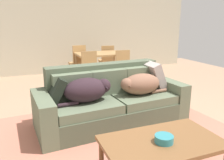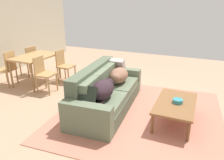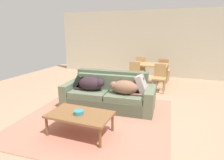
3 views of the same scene
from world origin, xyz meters
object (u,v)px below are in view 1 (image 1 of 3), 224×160
Objects in this scene: dog_on_right_cushion at (140,84)px; throw_pillow_by_left_arm at (56,90)px; dining_chair_far_right at (107,59)px; dining_chair_near_left at (91,69)px; bowl_on_coffee_table at (164,139)px; throw_pillow_by_right_arm at (154,76)px; dining_table at (100,56)px; dining_chair_far_left at (78,61)px; dining_chair_near_right at (125,67)px; coffee_table at (162,144)px; couch at (111,101)px; dog_on_left_cushion at (88,90)px.

throw_pillow_by_left_arm is (-1.26, 0.12, 0.01)m from dog_on_right_cushion.
dining_chair_near_left is at bearing 61.47° from dining_chair_far_right.
dog_on_right_cushion is 1.41m from bowl_on_coffee_table.
dining_table is at bearing 95.67° from throw_pillow_by_right_arm.
bowl_on_coffee_table is (-0.45, -1.33, -0.16)m from dog_on_right_cushion.
dining_chair_near_right is at bearing 118.46° from dining_chair_far_left.
bowl_on_coffee_table is 4.53m from dining_chair_far_right.
throw_pillow_by_right_arm reaches higher than coffee_table.
coffee_table is 3.17m from dining_chair_near_left.
coffee_table is 4.31m from dining_chair_far_left.
coffee_table is 1.25× the size of dining_chair_far_left.
dining_chair_near_left is at bearing 86.51° from coffee_table.
couch is 0.88m from throw_pillow_by_right_arm.
dining_chair_near_right is at bearing 72.13° from coffee_table.
dining_chair_near_right reaches higher than bowl_on_coffee_table.
dog_on_right_cushion is 1.88m from dining_chair_near_left.
dining_chair_far_left reaches higher than dining_chair_near_right.
throw_pillow_by_left_arm is 0.32× the size of dining_table.
throw_pillow_by_left_arm is 2.75m from dining_table.
bowl_on_coffee_table is at bearing -108.36° from dining_chair_near_right.
bowl_on_coffee_table is 3.85m from dining_table.
dining_chair_near_left reaches higher than throw_pillow_by_left_arm.
dining_chair_near_left is (1.01, 1.75, -0.10)m from throw_pillow_by_left_arm.
coffee_table is at bearing -76.73° from dog_on_left_cushion.
dining_table reaches higher than coffee_table.
throw_pillow_by_left_arm is at bearing 63.70° from dining_chair_far_right.
dining_chair_far_left reaches higher than dining_table.
dining_chair_far_right reaches higher than dog_on_right_cushion.
dining_chair_far_right is (1.02, 4.38, 0.12)m from coffee_table.
dog_on_left_cushion is 2.05× the size of throw_pillow_by_left_arm.
dining_chair_far_right is at bearing 89.45° from dining_chair_near_right.
dog_on_right_cushion is at bearing -93.78° from dining_table.
coffee_table is at bearing 79.00° from bowl_on_coffee_table.
dog_on_left_cushion is at bearing 107.53° from coffee_table.
couch is 2.63× the size of dining_chair_far_right.
couch is 3.00× the size of dog_on_left_cushion.
coffee_table is 4.50m from dining_chair_far_right.
couch is 2.01m from dining_chair_near_right.
dog_on_left_cushion is 0.44m from throw_pillow_by_left_arm.
bowl_on_coffee_table is at bearing -77.36° from dog_on_left_cushion.
dining_chair_far_left reaches higher than throw_pillow_by_right_arm.
throw_pillow_by_right_arm reaches higher than bowl_on_coffee_table.
dog_on_left_cushion is at bearing -110.70° from dining_chair_near_left.
dining_chair_near_left is at bearing 79.62° from couch.
couch is 2.95× the size of dog_on_right_cushion.
couch is 1.75m from dining_chair_near_left.
dog_on_left_cushion is at bearing -127.49° from dining_chair_near_right.
dining_chair_far_right is (0.19, 2.85, -0.15)m from throw_pillow_by_right_arm.
throw_pillow_by_right_arm is 0.53× the size of dining_chair_near_right.
throw_pillow_by_left_arm is 0.41× the size of dining_chair_far_left.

